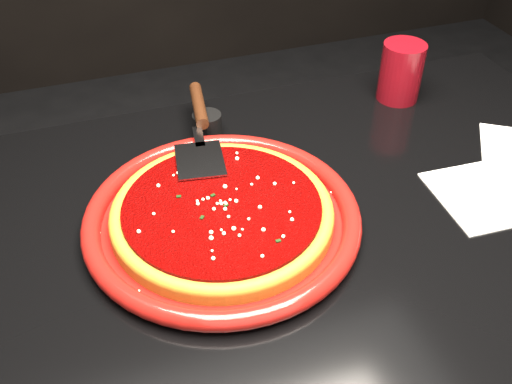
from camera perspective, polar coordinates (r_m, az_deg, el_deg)
plate at (r=0.80m, az=-3.38°, el=-2.51°), size 0.51×0.51×0.03m
pizza_crust at (r=0.79m, az=-3.39°, el=-2.27°), size 0.41×0.41×0.02m
pizza_crust_rim at (r=0.79m, az=-3.41°, el=-1.85°), size 0.41×0.41×0.02m
pizza_sauce at (r=0.79m, az=-3.43°, el=-1.55°), size 0.36×0.36×0.01m
parmesan_dusting at (r=0.78m, az=-3.45°, el=-1.12°), size 0.27×0.27×0.01m
basil_flecks at (r=0.78m, az=-3.44°, el=-1.19°), size 0.24×0.24×0.00m
pizza_server at (r=0.92m, az=-5.58°, el=6.37°), size 0.13×0.31×0.02m
cup at (r=1.10m, az=14.29°, el=11.57°), size 0.08×0.08×0.11m
napkin_a at (r=0.92m, az=21.97°, el=-0.26°), size 0.15×0.15×0.00m
ramekin at (r=0.98m, az=-4.90°, el=6.76°), size 0.06×0.06×0.04m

